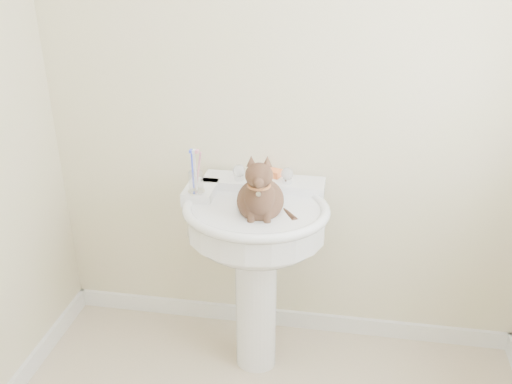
% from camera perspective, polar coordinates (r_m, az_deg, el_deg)
% --- Properties ---
extents(wall_back, '(2.20, 0.00, 2.50)m').
position_cam_1_polar(wall_back, '(2.32, 3.57, 11.27)').
color(wall_back, beige).
rests_on(wall_back, ground).
extents(baseboard_back, '(2.20, 0.02, 0.09)m').
position_cam_1_polar(baseboard_back, '(2.84, 2.89, -13.09)').
color(baseboard_back, white).
rests_on(baseboard_back, floor).
extents(pedestal_sink, '(0.62, 0.61, 0.85)m').
position_cam_1_polar(pedestal_sink, '(2.27, -0.04, -4.81)').
color(pedestal_sink, white).
rests_on(pedestal_sink, floor).
extents(faucet, '(0.28, 0.12, 0.14)m').
position_cam_1_polar(faucet, '(2.31, 0.65, 1.88)').
color(faucet, silver).
rests_on(faucet, pedestal_sink).
extents(soap_bar, '(0.10, 0.08, 0.03)m').
position_cam_1_polar(soap_bar, '(2.40, 1.61, 2.06)').
color(soap_bar, orange).
rests_on(soap_bar, pedestal_sink).
extents(toothbrush_cup, '(0.07, 0.07, 0.19)m').
position_cam_1_polar(toothbrush_cup, '(2.23, -6.34, 1.08)').
color(toothbrush_cup, silver).
rests_on(toothbrush_cup, pedestal_sink).
extents(cat, '(0.21, 0.26, 0.38)m').
position_cam_1_polar(cat, '(2.12, 0.44, -0.53)').
color(cat, '#52331F').
rests_on(cat, pedestal_sink).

